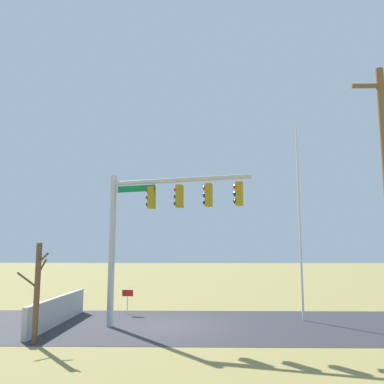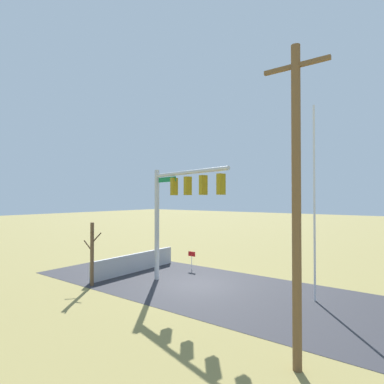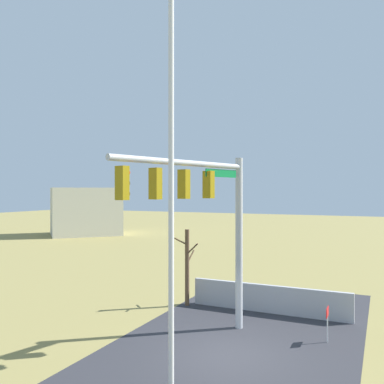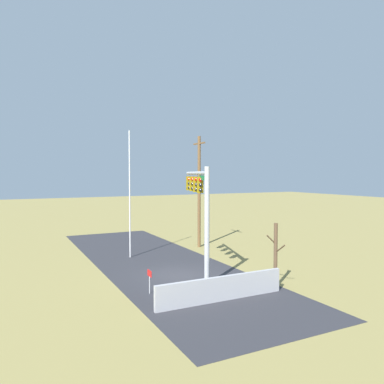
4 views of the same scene
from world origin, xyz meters
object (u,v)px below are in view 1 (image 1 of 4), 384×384
object	(u,v)px
bare_tree	(37,291)
flagpole	(300,220)
signal_mast	(155,215)
open_sign	(128,296)

from	to	relation	value
bare_tree	flagpole	bearing A→B (deg)	-155.72
signal_mast	open_sign	distance (m)	5.71
signal_mast	flagpole	size ratio (longest dim) A/B	0.70
flagpole	open_sign	bearing A→B (deg)	-10.90
flagpole	open_sign	distance (m)	9.44
signal_mast	bare_tree	bearing A→B (deg)	33.54
open_sign	flagpole	bearing A→B (deg)	169.10
signal_mast	open_sign	xyz separation A→B (m)	(1.79, -3.85, -3.82)
flagpole	bare_tree	size ratio (longest dim) A/B	2.66
signal_mast	bare_tree	xyz separation A→B (m)	(3.89, 2.58, -2.91)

